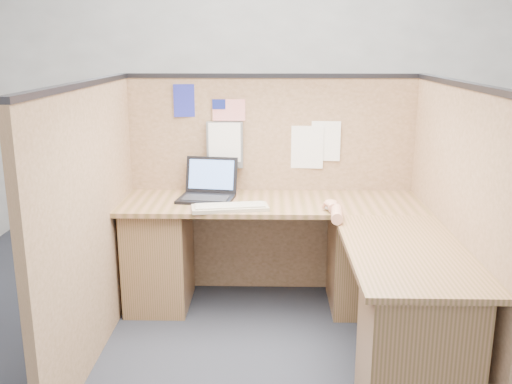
{
  "coord_description": "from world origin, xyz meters",
  "views": [
    {
      "loc": [
        -0.01,
        -2.89,
        1.71
      ],
      "look_at": [
        -0.1,
        0.5,
        0.84
      ],
      "focal_mm": 40.0,
      "sensor_mm": 36.0,
      "label": 1
    }
  ],
  "objects_px": {
    "l_desk": "(302,273)",
    "laptop": "(207,188)",
    "mouse": "(331,207)",
    "keyboard": "(230,207)"
  },
  "relations": [
    {
      "from": "l_desk",
      "to": "laptop",
      "type": "relative_size",
      "value": 5.08
    },
    {
      "from": "l_desk",
      "to": "mouse",
      "type": "relative_size",
      "value": 19.46
    },
    {
      "from": "l_desk",
      "to": "keyboard",
      "type": "height_order",
      "value": "keyboard"
    },
    {
      "from": "keyboard",
      "to": "laptop",
      "type": "bearing_deg",
      "value": 111.31
    },
    {
      "from": "laptop",
      "to": "l_desk",
      "type": "bearing_deg",
      "value": -29.74
    },
    {
      "from": "laptop",
      "to": "mouse",
      "type": "distance_m",
      "value": 0.84
    },
    {
      "from": "laptop",
      "to": "mouse",
      "type": "xyz_separation_m",
      "value": [
        0.79,
        -0.29,
        -0.04
      ]
    },
    {
      "from": "l_desk",
      "to": "keyboard",
      "type": "xyz_separation_m",
      "value": [
        -0.44,
        0.19,
        0.35
      ]
    },
    {
      "from": "l_desk",
      "to": "mouse",
      "type": "xyz_separation_m",
      "value": [
        0.18,
        0.19,
        0.36
      ]
    },
    {
      "from": "keyboard",
      "to": "mouse",
      "type": "bearing_deg",
      "value": -9.73
    }
  ]
}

